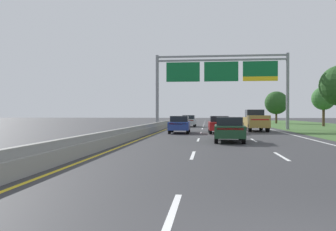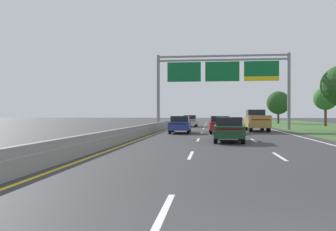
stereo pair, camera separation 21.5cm
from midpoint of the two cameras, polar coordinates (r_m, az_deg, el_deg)
name	(u,v)px [view 1 (the left image)]	position (r m, az deg, el deg)	size (l,w,h in m)	color
ground_plane	(219,130)	(39.84, 7.98, -2.27)	(220.00, 220.00, 0.00)	#333335
lane_striping	(219,130)	(39.38, 8.00, -2.30)	(11.96, 106.00, 0.01)	white
median_barrier_concrete	(160,126)	(40.18, -1.47, -1.74)	(0.60, 110.00, 0.85)	gray
overhead_sign_gantry	(221,75)	(41.02, 8.37, 6.39)	(15.06, 0.42, 8.57)	gray
pickup_truck_gold	(256,121)	(37.41, 13.71, -0.80)	(2.11, 5.44, 2.20)	#A38438
car_red_centre_lane_sedan	(219,124)	(32.54, 7.98, -1.41)	(1.94, 4.45, 1.57)	maroon
car_silver_left_lane_sedan	(189,121)	(48.66, 3.24, -0.84)	(1.92, 4.44, 1.57)	#B2B5BA
car_blue_left_lane_sedan	(180,124)	(32.61, 1.68, -1.40)	(1.89, 4.43, 1.57)	navy
car_darkgreen_centre_lane_sedan	(229,129)	(22.92, 9.50, -2.13)	(1.95, 4.45, 1.57)	#193D23
roadside_tree_far	(324,99)	(54.58, 23.58, 2.51)	(3.27, 3.27, 5.57)	#4C3823
roadside_tree_distant	(276,103)	(67.14, 16.89, 1.96)	(4.15, 4.15, 5.82)	#4C3823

